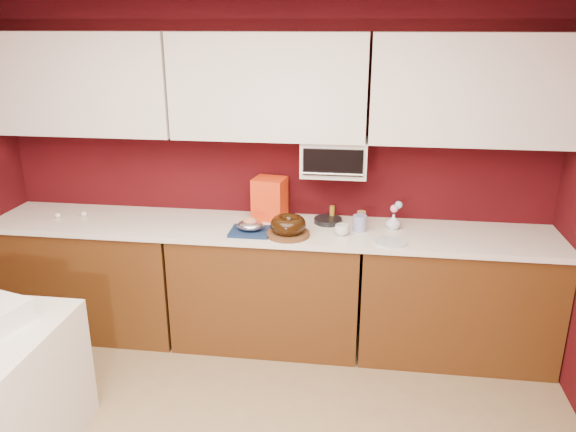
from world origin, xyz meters
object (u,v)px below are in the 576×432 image
Objects in this scene: bundt_cake at (288,225)px; flower_vase at (393,221)px; foil_ham_nest at (250,225)px; blue_jar at (360,223)px; toaster_oven at (334,157)px; pandoro_box at (270,198)px; coffee_mug at (342,229)px.

flower_vase is at bearing 18.37° from bundt_cake.
bundt_cake is at bearing -4.30° from foil_ham_nest.
bundt_cake is 0.74m from flower_vase.
blue_jar is at bearing 11.12° from foil_ham_nest.
bundt_cake is 2.17× the size of blue_jar.
toaster_oven is 0.49m from blue_jar.
toaster_oven reaches higher than bundt_cake.
pandoro_box is (-0.18, 0.34, 0.07)m from bundt_cake.
coffee_mug reaches higher than foil_ham_nest.
bundt_cake is 0.36m from coffee_mug.
foil_ham_nest is at bearing -168.88° from blue_jar.
flower_vase is (0.70, 0.23, -0.02)m from bundt_cake.
toaster_oven reaches higher than flower_vase.
blue_jar is at bearing 19.15° from bundt_cake.
toaster_oven is 3.73× the size of flower_vase.
blue_jar is at bearing -5.92° from pandoro_box.
toaster_oven is 0.58m from bundt_cake.
blue_jar is at bearing -163.26° from flower_vase.
pandoro_box is 2.50× the size of flower_vase.
foil_ham_nest is 1.51× the size of flower_vase.
pandoro_box is at bearing 164.70° from blue_jar.
pandoro_box is 3.28× the size of coffee_mug.
pandoro_box reaches higher than flower_vase.
pandoro_box is (-0.46, 0.02, -0.32)m from toaster_oven.
foil_ham_nest is at bearing -150.54° from toaster_oven.
pandoro_box is at bearing 172.93° from flower_vase.
bundt_cake is at bearing -161.63° from flower_vase.
toaster_oven is at bearing 140.35° from blue_jar.
toaster_oven is at bearing 49.40° from bundt_cake.
blue_jar is (0.47, 0.16, -0.02)m from bundt_cake.
coffee_mug is at bearing -137.97° from blue_jar.
pandoro_box is 0.90m from flower_vase.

